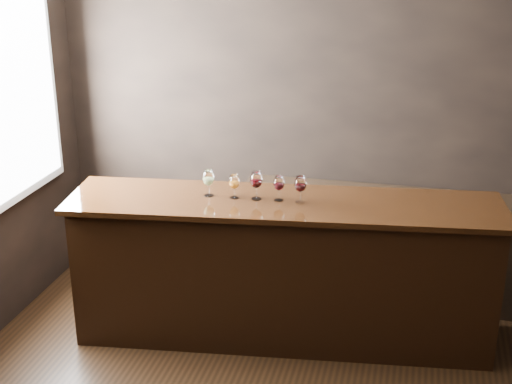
% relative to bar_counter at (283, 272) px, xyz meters
% --- Properties ---
extents(room_shell, '(5.02, 4.52, 2.81)m').
position_rel_bar_counter_xyz_m(room_shell, '(0.12, -1.10, 1.28)').
color(room_shell, black).
rests_on(room_shell, ground).
extents(bar_counter, '(3.11, 1.03, 1.07)m').
position_rel_bar_counter_xyz_m(bar_counter, '(0.00, 0.00, 0.00)').
color(bar_counter, black).
rests_on(bar_counter, ground).
extents(bar_top, '(3.22, 1.12, 0.04)m').
position_rel_bar_counter_xyz_m(bar_top, '(0.00, 0.00, 0.55)').
color(bar_top, black).
rests_on(bar_top, bar_counter).
extents(back_bar_shelf, '(2.59, 0.40, 0.93)m').
position_rel_bar_counter_xyz_m(back_bar_shelf, '(0.80, 0.81, -0.07)').
color(back_bar_shelf, black).
rests_on(back_bar_shelf, ground).
extents(glass_white, '(0.08, 0.08, 0.20)m').
position_rel_bar_counter_xyz_m(glass_white, '(-0.56, -0.02, 0.71)').
color(glass_white, white).
rests_on(glass_white, bar_top).
extents(glass_amber, '(0.08, 0.08, 0.18)m').
position_rel_bar_counter_xyz_m(glass_amber, '(-0.37, -0.02, 0.69)').
color(glass_amber, white).
rests_on(glass_amber, bar_top).
extents(glass_red_a, '(0.09, 0.09, 0.21)m').
position_rel_bar_counter_xyz_m(glass_red_a, '(-0.21, -0.01, 0.72)').
color(glass_red_a, white).
rests_on(glass_red_a, bar_top).
extents(glass_red_b, '(0.08, 0.08, 0.19)m').
position_rel_bar_counter_xyz_m(glass_red_b, '(-0.04, 0.01, 0.70)').
color(glass_red_b, white).
rests_on(glass_red_b, bar_top).
extents(glass_red_c, '(0.09, 0.09, 0.20)m').
position_rel_bar_counter_xyz_m(glass_red_c, '(0.12, -0.00, 0.71)').
color(glass_red_c, white).
rests_on(glass_red_c, bar_top).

